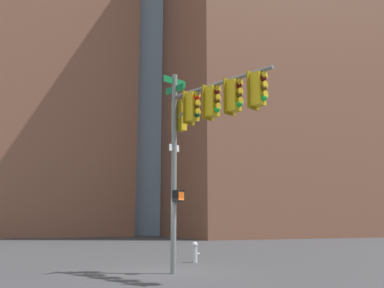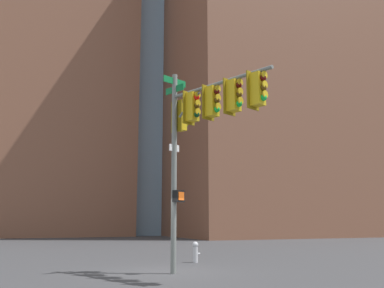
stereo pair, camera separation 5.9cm
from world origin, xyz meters
The scene contains 5 objects.
ground_plane centered at (0.00, 0.00, 0.00)m, with size 200.00×200.00×0.00m, color #38383A.
signal_pole_assembly centered at (0.62, -1.78, 5.10)m, with size 2.19×4.39×7.01m.
fire_hydrant centered at (2.20, 2.80, 0.47)m, with size 0.34×0.26×0.87m.
building_brick_nearside centered at (25.00, 31.11, 21.23)m, with size 27.64×19.58×42.46m, color brown.
building_brick_midblock centered at (-4.39, 40.66, 23.44)m, with size 23.82×14.26×46.89m, color brown.
Camera 1 is at (-4.90, -14.29, 1.73)m, focal length 39.27 mm.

